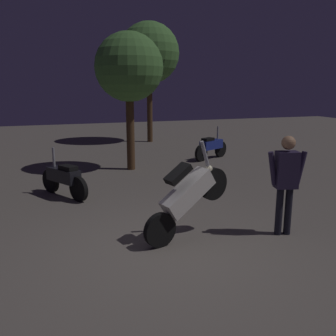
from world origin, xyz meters
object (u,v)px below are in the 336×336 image
object	(u,v)px
motorcycle_blue_parked_left	(211,147)
person_bystander_far	(286,177)
motorcycle_white_foreground	(187,196)
motorcycle_black_parked_right	(64,178)

from	to	relation	value
motorcycle_blue_parked_left	person_bystander_far	xyz separation A→B (m)	(-1.68, -6.40, 0.58)
motorcycle_white_foreground	motorcycle_blue_parked_left	xyz separation A→B (m)	(3.31, 6.05, -0.31)
motorcycle_blue_parked_left	person_bystander_far	distance (m)	6.64
motorcycle_white_foreground	motorcycle_black_parked_right	world-z (taller)	motorcycle_white_foreground
motorcycle_black_parked_right	person_bystander_far	size ratio (longest dim) A/B	0.86
motorcycle_blue_parked_left	motorcycle_black_parked_right	world-z (taller)	same
motorcycle_black_parked_right	person_bystander_far	world-z (taller)	person_bystander_far
motorcycle_blue_parked_left	motorcycle_black_parked_right	size ratio (longest dim) A/B	1.03
person_bystander_far	motorcycle_white_foreground	bearing A→B (deg)	-87.69
motorcycle_white_foreground	person_bystander_far	bearing A→B (deg)	-28.60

